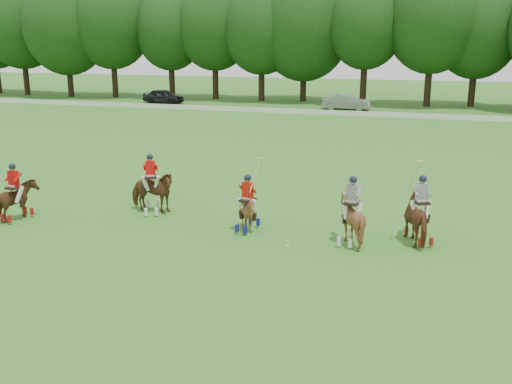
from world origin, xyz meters
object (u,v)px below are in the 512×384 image
(polo_red_a, at_px, (16,200))
(polo_red_c, at_px, (248,212))
(polo_red_b, at_px, (151,192))
(car_left, at_px, (164,96))
(polo_stripe_a, at_px, (420,218))
(polo_stripe_b, at_px, (351,219))
(car_mid, at_px, (346,102))
(polo_ball, at_px, (288,247))

(polo_red_a, distance_m, polo_red_c, 8.96)
(polo_red_a, distance_m, polo_red_b, 5.10)
(car_left, relative_size, polo_red_a, 1.65)
(polo_stripe_a, bearing_deg, polo_stripe_b, -160.05)
(car_left, height_order, polo_stripe_a, polo_stripe_a)
(car_mid, height_order, polo_red_b, polo_red_b)
(polo_red_a, xyz_separation_m, polo_red_b, (4.47, 2.45, 0.07))
(polo_stripe_b, xyz_separation_m, polo_ball, (-1.92, -1.09, -0.80))
(car_mid, bearing_deg, polo_red_b, 175.80)
(polo_red_a, height_order, polo_red_c, polo_red_a)
(polo_red_a, xyz_separation_m, polo_stripe_b, (12.58, 1.25, 0.05))
(polo_stripe_b, distance_m, polo_ball, 2.35)
(car_mid, height_order, polo_ball, car_mid)
(polo_red_c, bearing_deg, polo_stripe_b, -2.58)
(polo_red_a, height_order, polo_red_b, polo_red_a)
(car_left, xyz_separation_m, polo_stripe_b, (26.26, -38.78, 0.07))
(polo_red_b, relative_size, polo_stripe_b, 1.02)
(polo_red_a, bearing_deg, polo_red_c, 9.14)
(polo_red_b, bearing_deg, car_mid, 87.00)
(polo_red_c, relative_size, polo_ball, 29.28)
(polo_red_c, relative_size, polo_stripe_a, 0.91)
(polo_red_a, height_order, polo_stripe_b, polo_red_a)
(polo_stripe_b, height_order, polo_ball, polo_stripe_b)
(car_mid, bearing_deg, polo_red_c, -177.64)
(car_left, height_order, polo_red_b, polo_red_b)
(polo_stripe_a, bearing_deg, car_mid, 102.39)
(car_mid, relative_size, polo_red_a, 1.69)
(polo_red_a, relative_size, polo_red_b, 1.15)
(polo_red_b, height_order, polo_stripe_a, polo_stripe_a)
(polo_ball, bearing_deg, car_mid, 96.04)
(polo_ball, bearing_deg, polo_red_c, 145.24)
(car_mid, bearing_deg, polo_stripe_a, -168.81)
(polo_red_c, bearing_deg, polo_stripe_a, 6.04)
(car_mid, height_order, polo_red_a, polo_red_a)
(polo_red_b, bearing_deg, polo_red_a, -151.33)
(polo_ball, bearing_deg, polo_stripe_b, 29.60)
(polo_ball, bearing_deg, polo_red_a, -179.14)
(polo_red_a, distance_m, polo_stripe_b, 12.65)
(polo_red_b, bearing_deg, polo_red_c, -13.17)
(polo_red_a, xyz_separation_m, polo_ball, (10.66, 0.16, -0.75))
(car_mid, bearing_deg, polo_red_a, 169.66)
(polo_red_a, xyz_separation_m, polo_red_c, (8.84, 1.42, -0.06))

